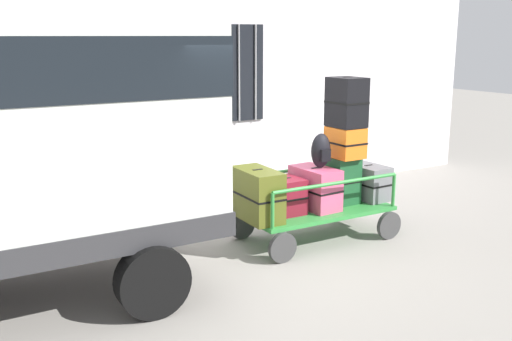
{
  "coord_description": "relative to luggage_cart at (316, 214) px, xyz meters",
  "views": [
    {
      "loc": [
        -3.42,
        -5.92,
        2.59
      ],
      "look_at": [
        0.07,
        0.04,
        1.01
      ],
      "focal_mm": 41.76,
      "sensor_mm": 36.0,
      "label": 1
    }
  ],
  "objects": [
    {
      "name": "suitcase_midleft_bottom",
      "position": [
        -0.44,
        0.03,
        0.3
      ],
      "size": [
        0.37,
        0.46,
        0.45
      ],
      "color": "maroon",
      "rests_on": "luggage_cart"
    },
    {
      "name": "building_wall",
      "position": [
        -0.96,
        2.49,
        2.16
      ],
      "size": [
        12.0,
        0.38,
        5.0
      ],
      "color": "silver",
      "rests_on": "ground"
    },
    {
      "name": "suitcase_right_bottom",
      "position": [
        0.88,
        0.03,
        0.31
      ],
      "size": [
        0.41,
        0.62,
        0.47
      ],
      "color": "slate",
      "rests_on": "luggage_cart"
    },
    {
      "name": "suitcase_midright_top",
      "position": [
        0.44,
        -0.01,
        1.42
      ],
      "size": [
        0.38,
        0.47,
        0.64
      ],
      "color": "black",
      "rests_on": "suitcase_midright_middle"
    },
    {
      "name": "ground_plane",
      "position": [
        -0.96,
        -0.04,
        -0.33
      ],
      "size": [
        40.0,
        40.0,
        0.0
      ],
      "primitive_type": "plane",
      "color": "gray"
    },
    {
      "name": "suitcase_midright_middle",
      "position": [
        0.44,
        -0.01,
        0.9
      ],
      "size": [
        0.38,
        0.47,
        0.4
      ],
      "color": "orange",
      "rests_on": "suitcase_midright_bottom"
    },
    {
      "name": "suitcase_left_bottom",
      "position": [
        -0.88,
        -0.03,
        0.38
      ],
      "size": [
        0.39,
        0.74,
        0.62
      ],
      "color": "#4C5119",
      "rests_on": "luggage_cart"
    },
    {
      "name": "cart_railing",
      "position": [
        0.0,
        0.0,
        0.44
      ],
      "size": [
        1.89,
        0.9,
        0.45
      ],
      "color": "#2D8438",
      "rests_on": "luggage_cart"
    },
    {
      "name": "suitcase_midright_bottom",
      "position": [
        0.44,
        0.01,
        0.39
      ],
      "size": [
        0.39,
        0.34,
        0.62
      ],
      "color": "#194C28",
      "rests_on": "luggage_cart"
    },
    {
      "name": "backpack",
      "position": [
        0.04,
        -0.03,
        0.83
      ],
      "size": [
        0.27,
        0.22,
        0.44
      ],
      "color": "black",
      "rests_on": "suitcase_center_bottom"
    },
    {
      "name": "suitcase_center_bottom",
      "position": [
        0.0,
        0.02,
        0.34
      ],
      "size": [
        0.42,
        0.7,
        0.53
      ],
      "color": "#CC4C72",
      "rests_on": "luggage_cart"
    },
    {
      "name": "luggage_cart",
      "position": [
        0.0,
        0.0,
        0.0
      ],
      "size": [
        2.0,
        1.03,
        0.41
      ],
      "color": "#2D8438",
      "rests_on": "ground"
    }
  ]
}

